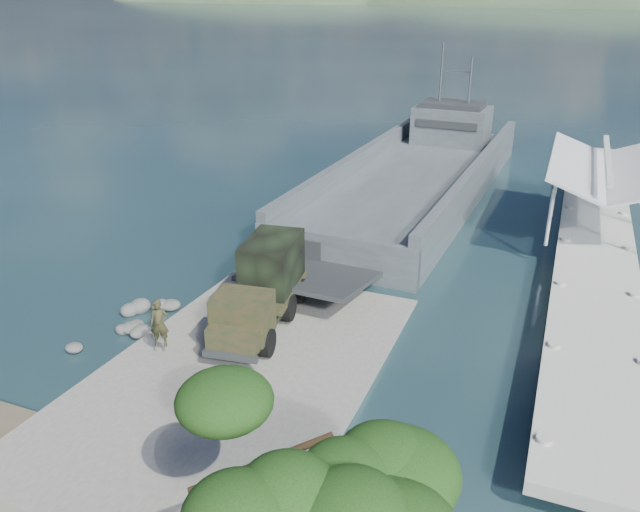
{
  "coord_description": "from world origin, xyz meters",
  "views": [
    {
      "loc": [
        10.7,
        -19.04,
        14.34
      ],
      "look_at": [
        0.63,
        6.0,
        2.59
      ],
      "focal_mm": 35.0,
      "sensor_mm": 36.0,
      "label": 1
    }
  ],
  "objects_px": {
    "landing_craft": "(415,185)",
    "military_truck": "(263,287)",
    "overhang_tree": "(278,492)",
    "soldier": "(160,332)",
    "pier": "(597,222)"
  },
  "relations": [
    {
      "from": "pier",
      "to": "soldier",
      "type": "xyz_separation_m",
      "value": [
        -16.4,
        -20.02,
        -0.07
      ]
    },
    {
      "from": "overhang_tree",
      "to": "soldier",
      "type": "bearing_deg",
      "value": 136.8
    },
    {
      "from": "pier",
      "to": "military_truck",
      "type": "height_order",
      "value": "pier"
    },
    {
      "from": "landing_craft",
      "to": "soldier",
      "type": "height_order",
      "value": "landing_craft"
    },
    {
      "from": "pier",
      "to": "landing_craft",
      "type": "distance_m",
      "value": 13.5
    },
    {
      "from": "soldier",
      "to": "overhang_tree",
      "type": "xyz_separation_m",
      "value": [
        9.65,
        -9.06,
        3.28
      ]
    },
    {
      "from": "landing_craft",
      "to": "soldier",
      "type": "distance_m",
      "value": 25.99
    },
    {
      "from": "pier",
      "to": "soldier",
      "type": "relative_size",
      "value": 21.35
    },
    {
      "from": "soldier",
      "to": "overhang_tree",
      "type": "height_order",
      "value": "overhang_tree"
    },
    {
      "from": "pier",
      "to": "landing_craft",
      "type": "height_order",
      "value": "landing_craft"
    },
    {
      "from": "landing_craft",
      "to": "overhang_tree",
      "type": "xyz_separation_m",
      "value": [
        5.5,
        -34.71,
        3.92
      ]
    },
    {
      "from": "landing_craft",
      "to": "military_truck",
      "type": "distance_m",
      "value": 21.75
    },
    {
      "from": "overhang_tree",
      "to": "pier",
      "type": "bearing_deg",
      "value": 76.94
    },
    {
      "from": "landing_craft",
      "to": "overhang_tree",
      "type": "bearing_deg",
      "value": -78.54
    },
    {
      "from": "landing_craft",
      "to": "military_truck",
      "type": "xyz_separation_m",
      "value": [
        -1.5,
        -21.65,
        1.34
      ]
    }
  ]
}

